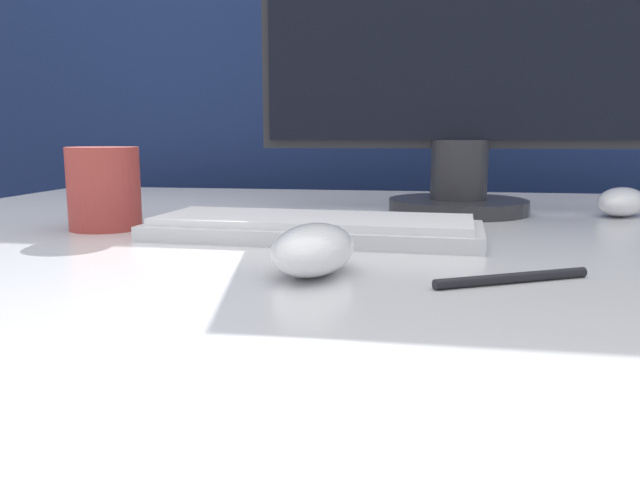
{
  "coord_description": "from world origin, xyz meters",
  "views": [
    {
      "loc": [
        0.01,
        -0.7,
        0.89
      ],
      "look_at": [
        -0.07,
        -0.18,
        0.8
      ],
      "focal_mm": 35.0,
      "sensor_mm": 36.0,
      "label": 1
    }
  ],
  "objects_px": {
    "monitor": "(464,45)",
    "computer_mouse_far": "(622,202)",
    "mug": "(104,188)",
    "computer_mouse_near": "(314,249)",
    "keyboard": "(314,228)"
  },
  "relations": [
    {
      "from": "monitor",
      "to": "computer_mouse_far",
      "type": "relative_size",
      "value": 4.86
    },
    {
      "from": "monitor",
      "to": "mug",
      "type": "distance_m",
      "value": 0.52
    },
    {
      "from": "computer_mouse_near",
      "to": "computer_mouse_far",
      "type": "height_order",
      "value": "same"
    },
    {
      "from": "mug",
      "to": "keyboard",
      "type": "bearing_deg",
      "value": -5.52
    },
    {
      "from": "computer_mouse_far",
      "to": "mug",
      "type": "xyz_separation_m",
      "value": [
        -0.65,
        -0.22,
        0.03
      ]
    },
    {
      "from": "monitor",
      "to": "mug",
      "type": "bearing_deg",
      "value": -152.03
    },
    {
      "from": "computer_mouse_far",
      "to": "mug",
      "type": "bearing_deg",
      "value": -128.77
    },
    {
      "from": "computer_mouse_near",
      "to": "keyboard",
      "type": "xyz_separation_m",
      "value": [
        -0.03,
        0.18,
        -0.01
      ]
    },
    {
      "from": "mug",
      "to": "computer_mouse_near",
      "type": "bearing_deg",
      "value": -34.98
    },
    {
      "from": "keyboard",
      "to": "computer_mouse_far",
      "type": "height_order",
      "value": "computer_mouse_far"
    },
    {
      "from": "computer_mouse_near",
      "to": "computer_mouse_far",
      "type": "distance_m",
      "value": 0.56
    },
    {
      "from": "computer_mouse_near",
      "to": "computer_mouse_far",
      "type": "xyz_separation_m",
      "value": [
        0.36,
        0.42,
        -0.0
      ]
    },
    {
      "from": "keyboard",
      "to": "monitor",
      "type": "distance_m",
      "value": 0.38
    },
    {
      "from": "monitor",
      "to": "computer_mouse_far",
      "type": "height_order",
      "value": "monitor"
    },
    {
      "from": "computer_mouse_far",
      "to": "computer_mouse_near",
      "type": "bearing_deg",
      "value": -98.07
    }
  ]
}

